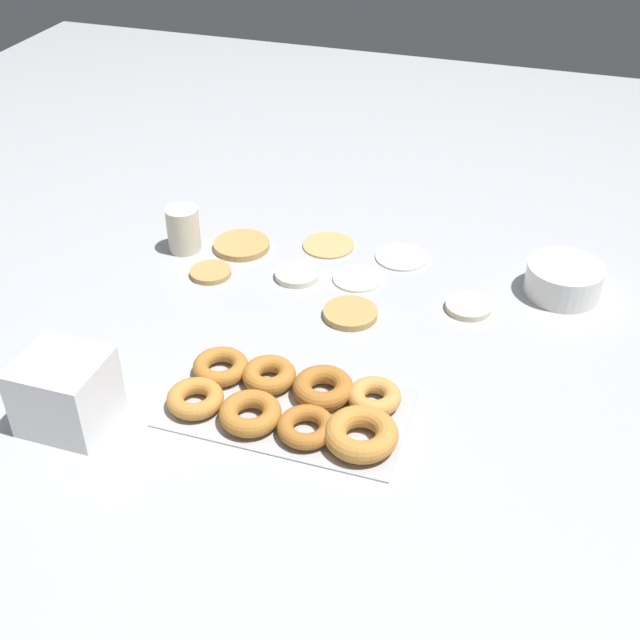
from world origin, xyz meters
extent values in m
plane|color=#B2B5BA|center=(0.00, 0.00, 0.00)|extent=(3.00, 3.00, 0.00)
cylinder|color=tan|center=(-0.24, 0.18, 0.01)|extent=(0.11, 0.11, 0.01)
cylinder|color=tan|center=(0.04, 0.02, 0.01)|extent=(0.10, 0.10, 0.01)
cylinder|color=beige|center=(0.24, 0.10, 0.01)|extent=(0.08, 0.08, 0.01)
cylinder|color=beige|center=(0.08, 0.24, 0.00)|extent=(0.11, 0.11, 0.01)
cylinder|color=silver|center=(0.02, 0.14, 0.00)|extent=(0.09, 0.09, 0.01)
cylinder|color=tan|center=(-0.26, 0.07, 0.01)|extent=(0.08, 0.08, 0.01)
cylinder|color=silver|center=(-0.10, 0.11, 0.01)|extent=(0.09, 0.09, 0.01)
cylinder|color=tan|center=(-0.07, 0.24, 0.00)|extent=(0.11, 0.11, 0.01)
cube|color=#ADAFB5|center=(0.01, -0.25, 0.00)|extent=(0.38, 0.21, 0.01)
torus|color=#C68438|center=(-0.12, -0.29, 0.02)|extent=(0.09, 0.09, 0.03)
torus|color=#B7752D|center=(-0.03, -0.30, 0.02)|extent=(0.10, 0.10, 0.03)
torus|color=#AD6B28|center=(0.06, -0.30, 0.02)|extent=(0.09, 0.09, 0.03)
torus|color=#C68438|center=(0.14, -0.29, 0.02)|extent=(0.11, 0.11, 0.03)
torus|color=#B7752D|center=(-0.12, -0.21, 0.02)|extent=(0.09, 0.09, 0.03)
torus|color=#B7752D|center=(-0.03, -0.20, 0.02)|extent=(0.09, 0.09, 0.03)
torus|color=#AD6B28|center=(0.06, -0.21, 0.02)|extent=(0.10, 0.10, 0.03)
torus|color=#D19347|center=(0.14, -0.20, 0.02)|extent=(0.08, 0.08, 0.03)
cylinder|color=white|center=(0.40, 0.21, 0.03)|extent=(0.14, 0.14, 0.06)
cube|color=white|center=(-0.29, -0.38, 0.01)|extent=(0.13, 0.12, 0.02)
cube|color=white|center=(-0.29, -0.38, 0.03)|extent=(0.13, 0.12, 0.02)
cube|color=white|center=(-0.29, -0.38, 0.05)|extent=(0.13, 0.12, 0.02)
cube|color=white|center=(-0.29, -0.38, 0.07)|extent=(0.13, 0.12, 0.02)
cube|color=white|center=(-0.29, -0.38, 0.09)|extent=(0.13, 0.12, 0.02)
cube|color=white|center=(-0.29, -0.38, 0.11)|extent=(0.13, 0.12, 0.02)
cylinder|color=beige|center=(-0.35, 0.14, 0.05)|extent=(0.07, 0.07, 0.09)
camera|label=1|loc=(0.35, -1.12, 0.84)|focal=45.00mm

